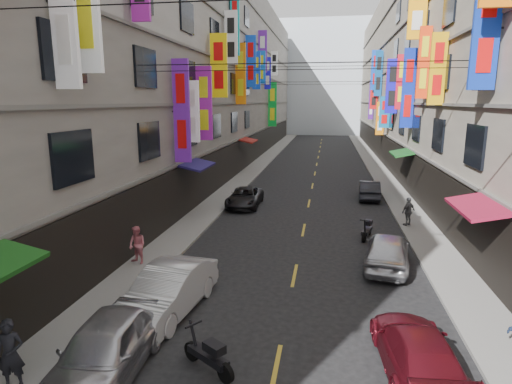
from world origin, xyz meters
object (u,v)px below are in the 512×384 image
(car_left_near, at_px, (104,350))
(car_right_far, at_px, (369,190))
(car_right_mid, at_px, (387,250))
(car_right_near, at_px, (417,351))
(pedestrian_lnear, at_px, (10,354))
(car_left_far, at_px, (245,197))
(pedestrian_rfar, at_px, (408,211))
(scooter_crossing, at_px, (209,355))
(pedestrian_lfar, at_px, (137,245))
(scooter_far_right, at_px, (367,230))
(car_left_mid, at_px, (168,291))

(car_left_near, distance_m, car_right_far, 22.51)
(car_right_far, bearing_deg, car_right_mid, 91.38)
(car_right_near, height_order, pedestrian_lnear, pedestrian_lnear)
(car_right_far, height_order, pedestrian_lnear, pedestrian_lnear)
(car_left_far, height_order, car_right_far, car_right_far)
(car_left_near, bearing_deg, pedestrian_rfar, 54.32)
(scooter_crossing, bearing_deg, pedestrian_lfar, 71.99)
(car_right_near, height_order, pedestrian_rfar, pedestrian_rfar)
(pedestrian_lfar, bearing_deg, pedestrian_rfar, 55.57)
(scooter_crossing, distance_m, pedestrian_rfar, 15.41)
(pedestrian_lnear, bearing_deg, car_left_far, 67.11)
(car_left_far, bearing_deg, scooter_crossing, -82.34)
(car_left_far, height_order, pedestrian_lfar, pedestrian_lfar)
(car_right_near, relative_size, pedestrian_rfar, 2.74)
(scooter_crossing, bearing_deg, car_right_far, 19.42)
(car_left_near, relative_size, pedestrian_lfar, 2.85)
(car_left_far, distance_m, pedestrian_rfar, 9.92)
(car_left_far, bearing_deg, car_left_near, -90.37)
(scooter_far_right, bearing_deg, car_left_far, -21.02)
(car_left_mid, xyz_separation_m, pedestrian_rfar, (9.09, 11.00, 0.14))
(pedestrian_lnear, distance_m, pedestrian_lfar, 7.72)
(car_right_near, bearing_deg, car_left_near, 6.57)
(scooter_far_right, xyz_separation_m, car_left_far, (-7.12, 5.39, 0.14))
(car_right_mid, height_order, pedestrian_rfar, pedestrian_rfar)
(car_left_near, relative_size, pedestrian_rfar, 2.88)
(pedestrian_lfar, bearing_deg, car_left_near, -48.12)
(scooter_crossing, xyz_separation_m, car_right_far, (5.62, 20.37, 0.19))
(scooter_crossing, relative_size, pedestrian_lnear, 0.93)
(scooter_crossing, bearing_deg, pedestrian_lnear, 144.00)
(pedestrian_lfar, bearing_deg, scooter_crossing, -29.75)
(car_right_mid, xyz_separation_m, pedestrian_rfar, (1.80, 5.90, 0.17))
(scooter_crossing, bearing_deg, car_left_near, 140.39)
(scooter_far_right, xyz_separation_m, pedestrian_rfar, (2.28, 2.25, 0.44))
(car_right_mid, distance_m, pedestrian_lfar, 10.07)
(car_right_near, xyz_separation_m, car_right_far, (0.59, 19.59, 0.03))
(car_right_near, xyz_separation_m, pedestrian_rfar, (1.99, 12.92, 0.28))
(car_left_far, bearing_deg, pedestrian_lfar, -102.83)
(scooter_far_right, bearing_deg, pedestrian_lfar, 45.02)
(car_left_near, relative_size, car_right_mid, 1.04)
(car_left_mid, distance_m, car_right_far, 19.27)
(pedestrian_lnear, xyz_separation_m, pedestrian_lfar, (-0.51, 7.70, -0.06))
(car_left_mid, bearing_deg, car_left_far, 98.41)
(car_left_far, xyz_separation_m, car_right_mid, (7.60, -9.05, 0.13))
(scooter_crossing, xyz_separation_m, pedestrian_lnear, (-4.22, -1.47, 0.51))
(car_left_mid, relative_size, pedestrian_lfar, 2.93)
(scooter_crossing, distance_m, pedestrian_lfar, 7.83)
(scooter_far_right, bearing_deg, car_left_mid, 68.22)
(car_right_near, relative_size, car_right_far, 1.09)
(car_left_far, relative_size, car_right_far, 1.10)
(car_left_mid, xyz_separation_m, car_right_mid, (7.29, 5.10, -0.03))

